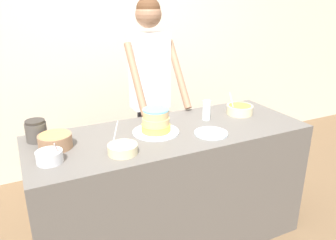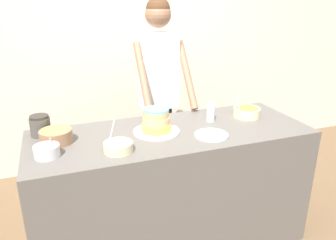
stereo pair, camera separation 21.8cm
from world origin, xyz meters
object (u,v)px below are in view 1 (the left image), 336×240
Objects in this scene: person_baker at (150,77)px; drinking_glass at (207,110)px; frosting_bowl_orange at (240,109)px; stoneware_jar at (36,131)px; frosting_bowl_yellow at (55,141)px; frosting_bowl_pink at (49,156)px; cake at (156,123)px; frosting_bowl_white at (123,148)px; ceramic_plate at (211,133)px.

drinking_glass is at bearing -70.71° from person_baker.
frosting_bowl_orange is 1.47× the size of stoneware_jar.
frosting_bowl_orange is 1.41m from frosting_bowl_yellow.
drinking_glass reaches higher than frosting_bowl_pink.
cake is 1.73× the size of frosting_bowl_white.
frosting_bowl_pink is 0.72× the size of frosting_bowl_orange.
ceramic_plate is (0.08, -0.84, -0.22)m from person_baker.
ceramic_plate is (0.32, -0.19, -0.07)m from cake.
frosting_bowl_orange is at bearing -0.61° from drinking_glass.
frosting_bowl_orange is 1.38× the size of drinking_glass.
person_baker reaches higher than frosting_bowl_orange.
frosting_bowl_orange is (0.52, -0.59, -0.19)m from person_baker.
frosting_bowl_yellow is (-0.89, -0.61, -0.18)m from person_baker.
person_baker is at bearing 95.70° from ceramic_plate.
frosting_bowl_pink reaches higher than ceramic_plate.
frosting_bowl_orange is (1.47, 0.20, 0.00)m from frosting_bowl_pink.
drinking_glass is at bearing 20.13° from frosting_bowl_white.
frosting_bowl_white is at bearing -159.87° from drinking_glass.
ceramic_plate is at bearing -84.30° from person_baker.
ceramic_plate is at bearing -20.38° from stoneware_jar.
drinking_glass is (0.76, 0.28, 0.04)m from frosting_bowl_white.
frosting_bowl_pink reaches higher than frosting_bowl_yellow.
cake is at bearing -15.57° from stoneware_jar.
drinking_glass is 0.29m from ceramic_plate.
stoneware_jar reaches higher than ceramic_plate.
frosting_bowl_orange is 0.31m from drinking_glass.
person_baker is 1.09m from stoneware_jar.
frosting_bowl_white is at bearing -43.89° from stoneware_jar.
stoneware_jar is (-1.19, 0.14, -0.01)m from drinking_glass.
frosting_bowl_yellow is (-1.41, -0.02, 0.01)m from frosting_bowl_orange.
cake is at bearing 149.68° from ceramic_plate.
frosting_bowl_yellow is (0.06, 0.19, 0.01)m from frosting_bowl_pink.
frosting_bowl_orange is 1.01× the size of frosting_bowl_yellow.
cake reaches higher than frosting_bowl_yellow.
frosting_bowl_yellow is 1.36× the size of drinking_glass.
frosting_bowl_white is (0.40, -0.07, -0.01)m from frosting_bowl_pink.
frosting_bowl_yellow is (-0.65, 0.05, -0.02)m from cake.
person_baker is 7.87× the size of ceramic_plate.
frosting_bowl_yellow reaches higher than ceramic_plate.
frosting_bowl_white is at bearing -177.99° from ceramic_plate.
ceramic_plate is at bearing 2.01° from frosting_bowl_white.
ceramic_plate is (0.63, 0.02, -0.03)m from frosting_bowl_white.
frosting_bowl_pink is 0.41m from frosting_bowl_white.
frosting_bowl_yellow is at bearing -145.66° from person_baker.
frosting_bowl_yellow is at bearing 166.48° from ceramic_plate.
stoneware_jar is (-1.07, 0.40, 0.06)m from ceramic_plate.
cake reaches higher than ceramic_plate.
frosting_bowl_white is 1.24× the size of drinking_glass.
cake is (-0.24, -0.66, -0.16)m from person_baker.
frosting_bowl_orange is 1.12× the size of frosting_bowl_white.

